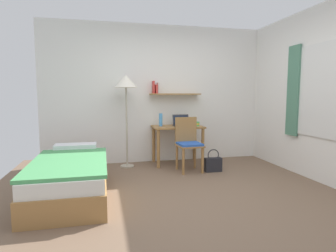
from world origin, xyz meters
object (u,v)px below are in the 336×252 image
object	(u,v)px
desk	(178,133)
book_stack	(194,124)
laptop	(181,123)
water_bottle	(161,120)
handbag	(213,164)
desk_chair	(188,142)
bed	(71,176)
standing_lamp	(126,86)

from	to	relation	value
desk	book_stack	xyz separation A→B (m)	(0.30, -0.02, 0.18)
desk	laptop	xyz separation A→B (m)	(0.08, 0.04, 0.19)
water_bottle	handbag	world-z (taller)	water_bottle
desk_chair	laptop	distance (m)	0.61
desk_chair	water_bottle	world-z (taller)	water_bottle
desk_chair	laptop	bearing A→B (deg)	87.03
water_bottle	handbag	size ratio (longest dim) A/B	0.62
laptop	water_bottle	distance (m)	0.40
bed	desk_chair	size ratio (longest dim) A/B	2.08
water_bottle	book_stack	size ratio (longest dim) A/B	0.96
book_stack	desk_chair	bearing A→B (deg)	-117.13
desk_chair	book_stack	bearing A→B (deg)	62.87
desk	desk_chair	size ratio (longest dim) A/B	1.01
desk_chair	book_stack	xyz separation A→B (m)	(0.25, 0.49, 0.25)
book_stack	handbag	xyz separation A→B (m)	(0.14, -0.65, -0.62)
desk	book_stack	size ratio (longest dim) A/B	3.72
standing_lamp	book_stack	distance (m)	1.42
bed	standing_lamp	world-z (taller)	standing_lamp
desk	book_stack	bearing A→B (deg)	-4.05
desk_chair	handbag	distance (m)	0.56
book_stack	handbag	bearing A→B (deg)	-77.98
bed	water_bottle	xyz separation A→B (m)	(1.45, 1.35, 0.59)
handbag	laptop	bearing A→B (deg)	116.83
standing_lamp	book_stack	size ratio (longest dim) A/B	6.62
desk	water_bottle	distance (m)	0.41
water_bottle	book_stack	distance (m)	0.62
bed	desk_chair	world-z (taller)	desk_chair
desk	desk_chair	xyz separation A→B (m)	(0.05, -0.51, -0.08)
standing_lamp	water_bottle	xyz separation A→B (m)	(0.63, 0.07, -0.61)
handbag	desk_chair	bearing A→B (deg)	156.53
bed	book_stack	size ratio (longest dim) A/B	7.64
book_stack	handbag	size ratio (longest dim) A/B	0.64
standing_lamp	bed	bearing A→B (deg)	-122.66
desk_chair	handbag	world-z (taller)	desk_chair
desk	standing_lamp	bearing A→B (deg)	-178.72
desk_chair	water_bottle	bearing A→B (deg)	123.28
desk	book_stack	distance (m)	0.35
standing_lamp	laptop	distance (m)	1.23
handbag	water_bottle	bearing A→B (deg)	136.14
desk_chair	book_stack	world-z (taller)	desk_chair
laptop	handbag	world-z (taller)	laptop
laptop	book_stack	xyz separation A→B (m)	(0.22, -0.06, -0.02)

